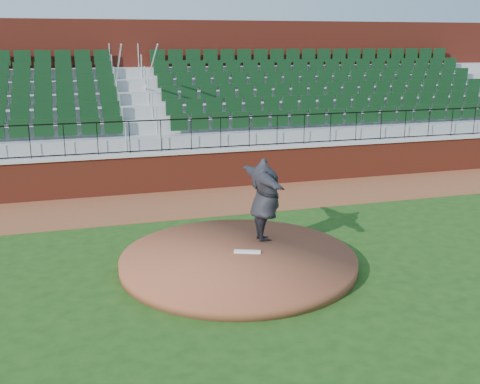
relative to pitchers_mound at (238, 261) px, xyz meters
name	(u,v)px	position (x,y,z in m)	size (l,w,h in m)	color
ground	(260,268)	(0.42, -0.22, -0.12)	(90.00, 90.00, 0.00)	#1B3E11
warning_track	(203,201)	(0.42, 5.18, -0.12)	(34.00, 3.20, 0.01)	brown
field_wall	(192,171)	(0.42, 6.78, 0.47)	(34.00, 0.35, 1.20)	maroon
wall_cap	(192,151)	(0.42, 6.78, 1.12)	(34.00, 0.45, 0.10)	#B7B7B7
wall_railing	(191,134)	(0.42, 6.78, 1.67)	(34.00, 0.05, 1.00)	black
seating_stands	(176,109)	(0.42, 9.51, 2.18)	(34.00, 5.10, 4.60)	gray
concourse_wall	(163,90)	(0.42, 12.31, 2.62)	(34.00, 0.50, 5.50)	maroon
pitchers_mound	(238,261)	(0.00, 0.00, 0.00)	(5.08, 5.08, 0.25)	brown
pitching_rubber	(247,252)	(0.23, 0.10, 0.14)	(0.58, 0.15, 0.04)	white
pitcher	(265,200)	(0.86, 0.79, 1.09)	(2.38, 0.65, 1.93)	black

